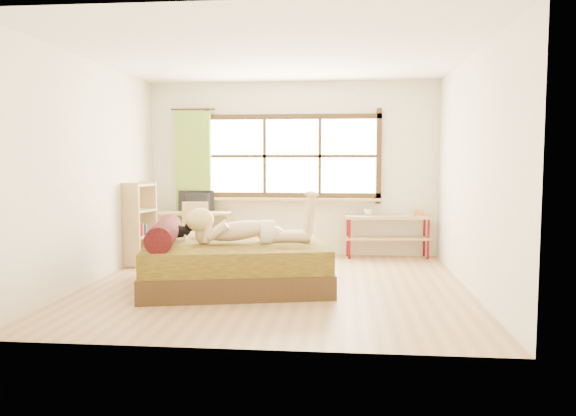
# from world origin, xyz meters

# --- Properties ---
(floor) EXTENTS (4.50, 4.50, 0.00)m
(floor) POSITION_xyz_m (0.00, 0.00, 0.00)
(floor) COLOR #9E754C
(floor) RESTS_ON ground
(ceiling) EXTENTS (4.50, 4.50, 0.00)m
(ceiling) POSITION_xyz_m (0.00, 0.00, 2.70)
(ceiling) COLOR white
(ceiling) RESTS_ON wall_back
(wall_back) EXTENTS (4.50, 0.00, 4.50)m
(wall_back) POSITION_xyz_m (0.00, 2.25, 1.35)
(wall_back) COLOR silver
(wall_back) RESTS_ON floor
(wall_front) EXTENTS (4.50, 0.00, 4.50)m
(wall_front) POSITION_xyz_m (0.00, -2.25, 1.35)
(wall_front) COLOR silver
(wall_front) RESTS_ON floor
(wall_left) EXTENTS (0.00, 4.50, 4.50)m
(wall_left) POSITION_xyz_m (-2.25, 0.00, 1.35)
(wall_left) COLOR silver
(wall_left) RESTS_ON floor
(wall_right) EXTENTS (0.00, 4.50, 4.50)m
(wall_right) POSITION_xyz_m (2.25, 0.00, 1.35)
(wall_right) COLOR silver
(wall_right) RESTS_ON floor
(window) EXTENTS (2.80, 0.16, 1.46)m
(window) POSITION_xyz_m (0.00, 2.22, 1.51)
(window) COLOR #FFEDBF
(window) RESTS_ON wall_back
(curtain) EXTENTS (0.55, 0.10, 2.20)m
(curtain) POSITION_xyz_m (-1.55, 2.13, 1.15)
(curtain) COLOR #568D26
(curtain) RESTS_ON wall_back
(bed) EXTENTS (2.41, 2.09, 0.80)m
(bed) POSITION_xyz_m (-0.51, -0.07, 0.28)
(bed) COLOR black
(bed) RESTS_ON floor
(woman) EXTENTS (1.53, 0.72, 0.63)m
(woman) POSITION_xyz_m (-0.31, -0.11, 0.84)
(woman) COLOR #D0AA86
(woman) RESTS_ON bed
(kitten) EXTENTS (0.33, 0.19, 0.25)m
(kitten) POSITION_xyz_m (-1.18, 0.04, 0.65)
(kitten) COLOR black
(kitten) RESTS_ON bed
(desk) EXTENTS (1.17, 0.68, 0.69)m
(desk) POSITION_xyz_m (-1.48, 1.95, 0.60)
(desk) COLOR tan
(desk) RESTS_ON floor
(monitor) EXTENTS (0.56, 0.16, 0.32)m
(monitor) POSITION_xyz_m (-1.48, 2.00, 0.85)
(monitor) COLOR black
(monitor) RESTS_ON desk
(chair) EXTENTS (0.44, 0.44, 0.87)m
(chair) POSITION_xyz_m (-1.40, 1.58, 0.48)
(chair) COLOR tan
(chair) RESTS_ON floor
(pipe_shelf) EXTENTS (1.32, 0.44, 0.73)m
(pipe_shelf) POSITION_xyz_m (1.49, 2.07, 0.47)
(pipe_shelf) COLOR tan
(pipe_shelf) RESTS_ON floor
(cup) EXTENTS (0.14, 0.14, 0.10)m
(cup) POSITION_xyz_m (1.18, 2.07, 0.70)
(cup) COLOR gray
(cup) RESTS_ON pipe_shelf
(book) EXTENTS (0.16, 0.21, 0.02)m
(book) POSITION_xyz_m (1.68, 2.07, 0.65)
(book) COLOR gray
(book) RESTS_ON pipe_shelf
(bookshelf) EXTENTS (0.37, 0.55, 1.17)m
(bookshelf) POSITION_xyz_m (-2.08, 1.14, 0.59)
(bookshelf) COLOR tan
(bookshelf) RESTS_ON floor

